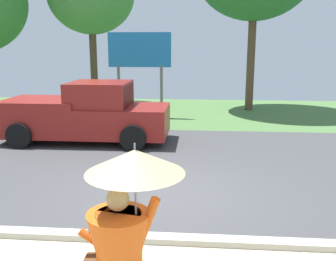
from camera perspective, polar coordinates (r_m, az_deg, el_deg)
ground_plane at (r=10.78m, az=1.05°, el=-3.72°), size 40.00×22.00×0.20m
monk_pedestrian at (r=3.84m, az=-6.76°, el=-17.42°), size 1.03×0.91×2.13m
pickup_truck at (r=12.28m, az=-12.13°, el=2.42°), size 5.20×2.28×1.88m
roadside_billboard at (r=16.03m, az=-4.26°, el=11.03°), size 2.60×0.12×3.50m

